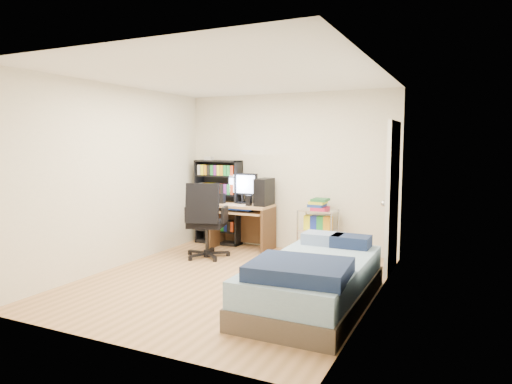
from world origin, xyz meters
The scene contains 7 objects.
room centered at (0.00, 0.00, 1.25)m, with size 3.58×4.08×2.58m.
media_shelf centered at (-1.22, 1.84, 0.73)m, with size 0.80×0.27×1.49m.
computer_desk centered at (-0.58, 1.71, 0.66)m, with size 0.97×0.56×1.22m.
office_chair centered at (-0.89, 0.89, 0.36)m, with size 0.84×0.84×1.14m.
wire_cart centered at (0.60, 1.70, 0.57)m, with size 0.55×0.40×0.88m.
bed centered at (1.20, -0.36, 0.27)m, with size 1.07×2.13×0.61m.
door centered at (1.72, 1.35, 1.00)m, with size 0.12×0.80×2.00m.
Camera 1 is at (2.66, -4.84, 1.70)m, focal length 32.00 mm.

